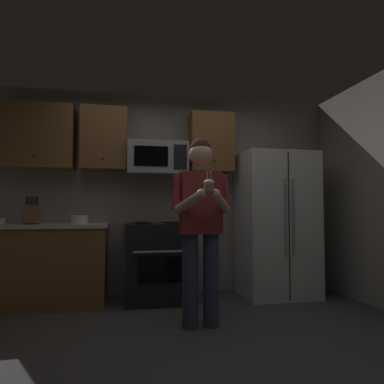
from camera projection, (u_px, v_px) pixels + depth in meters
name	position (u px, v px, depth m)	size (l,w,h in m)	color
ground_plane	(191.00, 344.00, 2.76)	(6.00, 6.00, 0.00)	#474442
wall_back	(167.00, 193.00, 4.54)	(4.40, 0.10, 2.60)	gray
oven_range	(158.00, 262.00, 4.09)	(0.76, 0.70, 0.93)	black
microwave	(157.00, 159.00, 4.27)	(0.74, 0.41, 0.40)	#9EA0A5
refrigerator	(276.00, 224.00, 4.35)	(0.90, 0.75, 1.80)	white
cabinet_row_upper	(111.00, 140.00, 4.23)	(2.78, 0.36, 0.76)	brown
counter_left	(43.00, 265.00, 3.87)	(1.44, 0.66, 0.92)	brown
knife_block	(32.00, 214.00, 3.83)	(0.16, 0.15, 0.32)	brown
bowl_large_white	(79.00, 219.00, 3.95)	(0.21, 0.21, 0.10)	white
person	(201.00, 219.00, 3.20)	(0.60, 0.48, 1.76)	#383F59
cupcake	(209.00, 185.00, 2.89)	(0.09, 0.09, 0.17)	#A87F56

